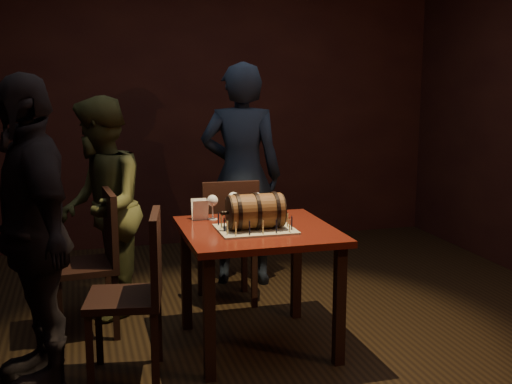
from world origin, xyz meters
TOP-DOWN VIEW (x-y plane):
  - room_shell at (0.00, 0.00)m, footprint 5.04×5.04m
  - pub_table at (-0.02, -0.06)m, footprint 0.90×0.90m
  - cake_board at (-0.05, -0.11)m, footprint 0.45×0.35m
  - barrel_cake at (-0.05, -0.11)m, footprint 0.38×0.22m
  - birthday_candles at (-0.05, -0.11)m, footprint 0.40×0.30m
  - wine_glass_left at (-0.23, 0.23)m, footprint 0.07×0.07m
  - wine_glass_mid at (-0.08, 0.29)m, footprint 0.07×0.07m
  - wine_glass_right at (0.06, 0.24)m, footprint 0.07×0.07m
  - pint_of_ale at (-0.13, 0.16)m, footprint 0.07×0.07m
  - menu_card at (-0.31, 0.25)m, footprint 0.10×0.05m
  - chair_back at (-0.03, 0.68)m, footprint 0.41×0.41m
  - chair_left_rear at (-0.96, 0.42)m, footprint 0.43×0.43m
  - chair_left_front at (-0.76, -0.27)m, footprint 0.46×0.46m
  - person_back at (0.19, 1.17)m, footprint 0.74×0.59m
  - person_left_rear at (-0.91, 0.74)m, footprint 0.62×0.77m
  - person_left_front at (-1.29, -0.20)m, footprint 0.67×1.06m

SIDE VIEW (x-z plane):
  - chair_back at x=-0.03m, z-range 0.06..0.99m
  - chair_left_rear at x=-0.96m, z-range 0.06..0.99m
  - chair_left_front at x=-0.76m, z-range 0.06..0.99m
  - pub_table at x=-0.02m, z-range 0.27..1.02m
  - cake_board at x=-0.05m, z-range 0.75..0.76m
  - person_left_rear at x=-0.91m, z-range 0.00..1.52m
  - birthday_candles at x=-0.05m, z-range 0.76..0.85m
  - menu_card at x=-0.31m, z-range 0.75..0.88m
  - pint_of_ale at x=-0.13m, z-range 0.75..0.90m
  - person_left_front at x=-1.29m, z-range 0.00..1.68m
  - barrel_cake at x=-0.05m, z-range 0.75..0.98m
  - wine_glass_mid at x=-0.08m, z-range 0.79..0.95m
  - wine_glass_left at x=-0.23m, z-range 0.79..0.95m
  - wine_glass_right at x=0.06m, z-range 0.79..0.95m
  - person_back at x=0.19m, z-range 0.00..1.75m
  - room_shell at x=0.00m, z-range 0.00..2.80m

